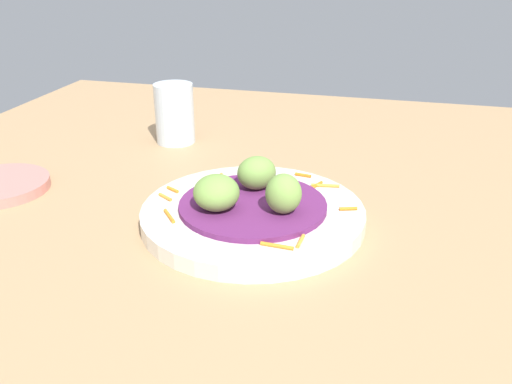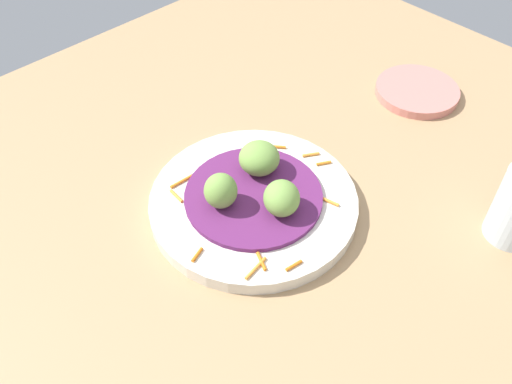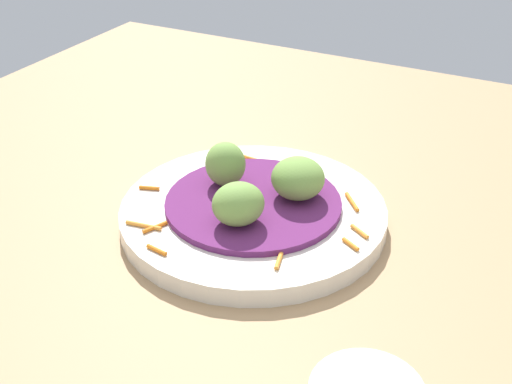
# 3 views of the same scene
# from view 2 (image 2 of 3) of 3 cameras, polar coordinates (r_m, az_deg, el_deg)

# --- Properties ---
(table_surface) EXTENTS (1.10, 1.10, 0.02)m
(table_surface) POSITION_cam_2_polar(r_m,az_deg,el_deg) (0.70, 4.94, -3.10)
(table_surface) COLOR tan
(table_surface) RESTS_ON ground
(main_plate) EXTENTS (0.26, 0.26, 0.02)m
(main_plate) POSITION_cam_2_polar(r_m,az_deg,el_deg) (0.69, -0.26, -1.12)
(main_plate) COLOR silver
(main_plate) RESTS_ON table_surface
(cabbage_bed) EXTENTS (0.17, 0.17, 0.01)m
(cabbage_bed) POSITION_cam_2_polar(r_m,az_deg,el_deg) (0.68, -0.26, -0.40)
(cabbage_bed) COLOR #60235B
(cabbage_bed) RESTS_ON main_plate
(carrot_garnish) EXTENTS (0.20, 0.24, 0.00)m
(carrot_garnish) POSITION_cam_2_polar(r_m,az_deg,el_deg) (0.68, 0.37, -1.34)
(carrot_garnish) COLOR orange
(carrot_garnish) RESTS_ON main_plate
(guac_scoop_left) EXTENTS (0.04, 0.04, 0.05)m
(guac_scoop_left) POSITION_cam_2_polar(r_m,az_deg,el_deg) (0.66, -3.68, 0.13)
(guac_scoop_left) COLOR #759E47
(guac_scoop_left) RESTS_ON cabbage_bed
(guac_scoop_center) EXTENTS (0.07, 0.07, 0.04)m
(guac_scoop_center) POSITION_cam_2_polar(r_m,az_deg,el_deg) (0.65, 2.67, -0.64)
(guac_scoop_center) COLOR #759E47
(guac_scoop_center) RESTS_ON cabbage_bed
(guac_scoop_right) EXTENTS (0.05, 0.05, 0.04)m
(guac_scoop_right) POSITION_cam_2_polar(r_m,az_deg,el_deg) (0.70, 0.20, 3.44)
(guac_scoop_right) COLOR #759E47
(guac_scoop_right) RESTS_ON cabbage_bed
(side_plate_small) EXTENTS (0.13, 0.13, 0.01)m
(side_plate_small) POSITION_cam_2_polar(r_m,az_deg,el_deg) (0.91, 16.35, 10.01)
(side_plate_small) COLOR tan
(side_plate_small) RESTS_ON table_surface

